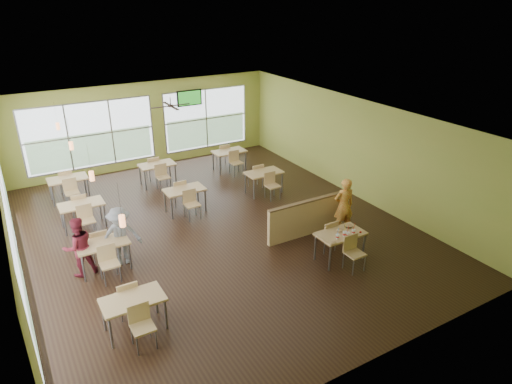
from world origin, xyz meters
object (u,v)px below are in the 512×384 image
man_plaid (344,206)px  food_basket (348,226)px  main_table (340,237)px  half_wall_divider (306,218)px

man_plaid → food_basket: 1.12m
main_table → man_plaid: 1.47m
food_basket → half_wall_divider: bearing=105.7°
half_wall_divider → food_basket: bearing=-74.3°
half_wall_divider → food_basket: half_wall_divider is taller
man_plaid → half_wall_divider: bearing=-9.8°
main_table → man_plaid: man_plaid is taller
half_wall_divider → food_basket: 1.38m
half_wall_divider → food_basket: size_ratio=10.86×
food_basket → man_plaid: bearing=55.6°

